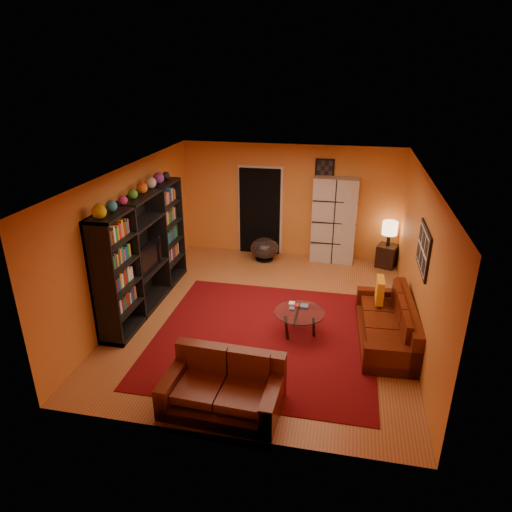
% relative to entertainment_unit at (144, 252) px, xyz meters
% --- Properties ---
extents(floor, '(6.00, 6.00, 0.00)m').
position_rel_entertainment_unit_xyz_m(floor, '(2.27, 0.00, -1.05)').
color(floor, '#94572E').
rests_on(floor, ground).
extents(ceiling, '(6.00, 6.00, 0.00)m').
position_rel_entertainment_unit_xyz_m(ceiling, '(2.27, 0.00, 1.55)').
color(ceiling, white).
rests_on(ceiling, wall_back).
extents(wall_back, '(6.00, 0.00, 6.00)m').
position_rel_entertainment_unit_xyz_m(wall_back, '(2.27, 3.00, 0.25)').
color(wall_back, orange).
rests_on(wall_back, floor).
extents(wall_front, '(6.00, 0.00, 6.00)m').
position_rel_entertainment_unit_xyz_m(wall_front, '(2.27, -3.00, 0.25)').
color(wall_front, orange).
rests_on(wall_front, floor).
extents(wall_left, '(0.00, 6.00, 6.00)m').
position_rel_entertainment_unit_xyz_m(wall_left, '(-0.23, 0.00, 0.25)').
color(wall_left, orange).
rests_on(wall_left, floor).
extents(wall_right, '(0.00, 6.00, 6.00)m').
position_rel_entertainment_unit_xyz_m(wall_right, '(4.78, 0.00, 0.25)').
color(wall_right, orange).
rests_on(wall_right, floor).
extents(rug, '(3.60, 3.60, 0.01)m').
position_rel_entertainment_unit_xyz_m(rug, '(2.38, -0.70, -1.04)').
color(rug, '#4F090D').
rests_on(rug, floor).
extents(doorway, '(0.95, 0.10, 2.04)m').
position_rel_entertainment_unit_xyz_m(doorway, '(1.57, 2.96, -0.03)').
color(doorway, black).
rests_on(doorway, floor).
extents(wall_art_right, '(0.03, 1.00, 0.70)m').
position_rel_entertainment_unit_xyz_m(wall_art_right, '(4.75, -0.30, 0.55)').
color(wall_art_right, black).
rests_on(wall_art_right, wall_right).
extents(wall_art_back, '(0.42, 0.03, 0.52)m').
position_rel_entertainment_unit_xyz_m(wall_art_back, '(3.02, 2.98, 1.00)').
color(wall_art_back, black).
rests_on(wall_art_back, wall_back).
extents(entertainment_unit, '(0.45, 3.00, 2.10)m').
position_rel_entertainment_unit_xyz_m(entertainment_unit, '(0.00, 0.00, 0.00)').
color(entertainment_unit, black).
rests_on(entertainment_unit, floor).
extents(tv, '(0.94, 0.12, 0.54)m').
position_rel_entertainment_unit_xyz_m(tv, '(0.05, -0.08, -0.06)').
color(tv, black).
rests_on(tv, entertainment_unit).
extents(sofa, '(0.93, 2.07, 0.85)m').
position_rel_entertainment_unit_xyz_m(sofa, '(4.41, -0.40, -0.76)').
color(sofa, '#451409').
rests_on(sofa, rug).
extents(loveseat, '(1.57, 0.99, 0.85)m').
position_rel_entertainment_unit_xyz_m(loveseat, '(2.15, -2.42, -0.77)').
color(loveseat, '#451409').
rests_on(loveseat, rug).
extents(throw_pillow, '(0.12, 0.42, 0.42)m').
position_rel_entertainment_unit_xyz_m(throw_pillow, '(4.22, 0.15, -0.42)').
color(throw_pillow, '#FFA71C').
rests_on(throw_pillow, sofa).
extents(coffee_table, '(0.84, 0.84, 0.42)m').
position_rel_entertainment_unit_xyz_m(coffee_table, '(2.92, -0.52, -0.67)').
color(coffee_table, silver).
rests_on(coffee_table, floor).
extents(storage_cabinet, '(0.99, 0.48, 1.94)m').
position_rel_entertainment_unit_xyz_m(storage_cabinet, '(3.31, 2.80, -0.08)').
color(storage_cabinet, '#BAB3AC').
rests_on(storage_cabinet, floor).
extents(bowl_chair, '(0.65, 0.65, 0.53)m').
position_rel_entertainment_unit_xyz_m(bowl_chair, '(1.78, 2.50, -0.77)').
color(bowl_chair, black).
rests_on(bowl_chair, floor).
extents(side_table, '(0.51, 0.51, 0.50)m').
position_rel_entertainment_unit_xyz_m(side_table, '(4.53, 2.69, -0.80)').
color(side_table, black).
rests_on(side_table, floor).
extents(table_lamp, '(0.33, 0.33, 0.55)m').
position_rel_entertainment_unit_xyz_m(table_lamp, '(4.53, 2.69, -0.15)').
color(table_lamp, black).
rests_on(table_lamp, side_table).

